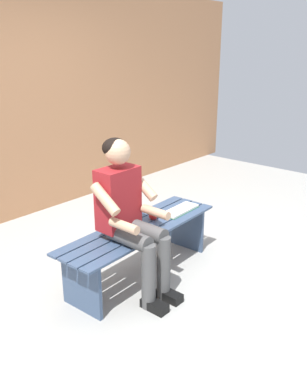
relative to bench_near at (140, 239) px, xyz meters
name	(u,v)px	position (x,y,z in m)	size (l,w,h in m)	color
bench_near	(140,239)	(0.00, 0.00, 0.00)	(1.64, 0.52, 0.46)	#384C6B
person_seated	(129,212)	(0.23, 0.10, 0.35)	(0.50, 0.69, 1.27)	maroon
apple	(153,216)	(-0.19, -0.01, 0.15)	(0.08, 0.08, 0.08)	red
book_open	(180,210)	(-0.51, 0.04, 0.12)	(0.42, 0.17, 0.02)	white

